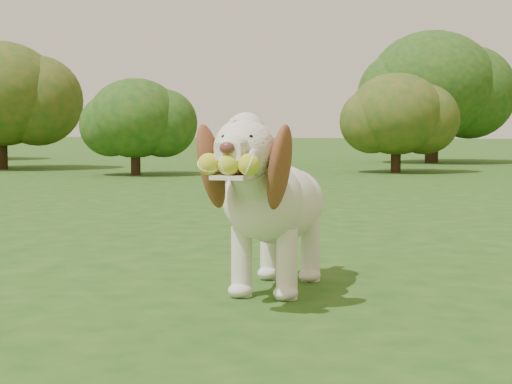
# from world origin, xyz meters

# --- Properties ---
(ground) EXTENTS (80.00, 80.00, 0.00)m
(ground) POSITION_xyz_m (0.00, 0.00, 0.00)
(ground) COLOR #1B4915
(ground) RESTS_ON ground
(dog) EXTENTS (0.41, 1.16, 0.76)m
(dog) POSITION_xyz_m (-0.07, 0.53, 0.40)
(dog) COLOR white
(dog) RESTS_ON ground
(shrub_a) EXTENTS (1.30, 1.30, 1.35)m
(shrub_a) POSITION_xyz_m (-3.95, 8.10, 0.79)
(shrub_a) COLOR #382314
(shrub_a) RESTS_ON ground
(shrub_b) EXTENTS (1.41, 1.41, 1.46)m
(shrub_b) POSITION_xyz_m (-0.51, 9.68, 0.86)
(shrub_b) COLOR #382314
(shrub_b) RESTS_ON ground
(shrub_e) EXTENTS (1.95, 1.95, 2.02)m
(shrub_e) POSITION_xyz_m (-6.63, 9.01, 1.19)
(shrub_e) COLOR #382314
(shrub_e) RESTS_ON ground
(shrub_i) EXTENTS (2.33, 2.33, 2.41)m
(shrub_i) POSITION_xyz_m (-0.20, 13.03, 1.42)
(shrub_i) COLOR #382314
(shrub_i) RESTS_ON ground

